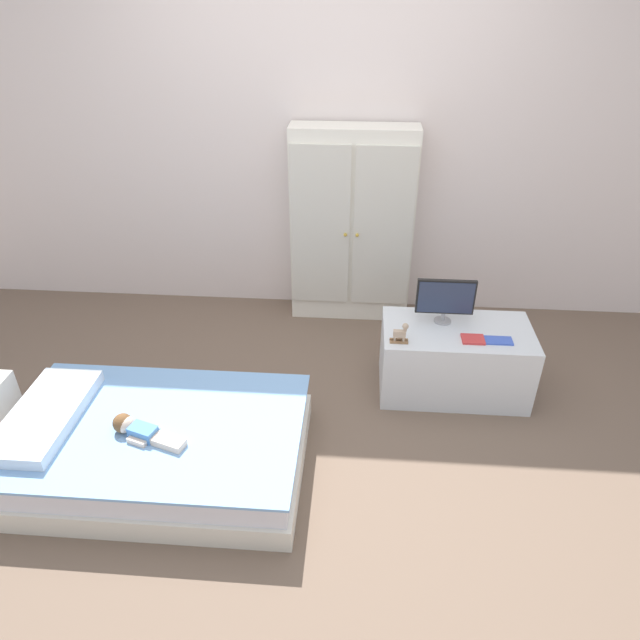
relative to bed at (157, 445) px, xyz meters
The scene contains 11 objects.
ground_plane 0.78m from the bed, 17.08° to the left, with size 10.00×10.00×0.02m, color brown.
back_wall 2.29m from the bed, 67.87° to the left, with size 6.40×0.05×2.70m, color silver.
bed is the anchor object (origin of this frame).
pillow 0.57m from the bed, behind, with size 0.32×0.68×0.06m, color silver.
doll 0.20m from the bed, 129.00° to the right, with size 0.38×0.19×0.10m.
wardrobe 1.96m from the bed, 60.33° to the left, with size 0.84×0.28×1.36m.
tv_stand 1.75m from the bed, 25.59° to the left, with size 0.86×0.47×0.43m, color silver.
tv_monitor 1.77m from the bed, 29.23° to the left, with size 0.34×0.10×0.27m.
rocking_horse_toy 1.42m from the bed, 25.91° to the left, with size 0.10×0.04×0.12m.
book_red 1.79m from the bed, 21.57° to the left, with size 0.13×0.10×0.01m, color #CC3838.
book_blue 1.92m from the bed, 20.04° to the left, with size 0.16×0.08×0.01m, color blue.
Camera 1 is at (0.26, -2.25, 2.18)m, focal length 31.52 mm.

